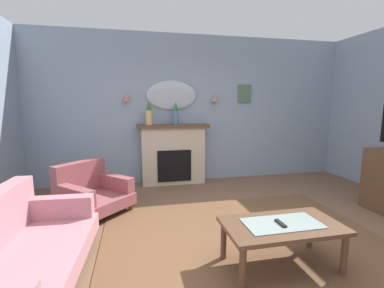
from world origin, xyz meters
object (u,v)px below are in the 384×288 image
at_px(mantel_vase_left, 149,114).
at_px(floral_couch, 13,252).
at_px(wall_sconce_right, 215,98).
at_px(framed_picture, 245,94).
at_px(mantel_vase_centre, 176,114).
at_px(wall_mirror, 172,95).
at_px(wall_sconce_left, 126,98).
at_px(armchair_beside_couch, 91,191).
at_px(coffee_table, 282,229).
at_px(tv_remote, 281,224).
at_px(fireplace, 173,155).

distance_m(mantel_vase_left, floral_couch, 3.14).
distance_m(wall_sconce_right, framed_picture, 0.66).
bearing_deg(mantel_vase_centre, wall_mirror, 106.39).
distance_m(wall_sconce_left, framed_picture, 2.35).
bearing_deg(mantel_vase_left, armchair_beside_couch, -129.32).
distance_m(mantel_vase_left, wall_mirror, 0.60).
distance_m(mantel_vase_left, armchair_beside_couch, 1.77).
relative_size(wall_sconce_right, coffee_table, 0.13).
height_order(wall_mirror, coffee_table, wall_mirror).
xyz_separation_m(mantel_vase_left, floral_couch, (-1.30, -2.66, -1.03)).
height_order(wall_mirror, framed_picture, wall_mirror).
bearing_deg(framed_picture, tv_remote, -106.72).
relative_size(coffee_table, tv_remote, 6.88).
bearing_deg(armchair_beside_couch, mantel_vase_left, 50.68).
relative_size(wall_sconce_right, floral_couch, 0.08).
relative_size(fireplace, armchair_beside_couch, 1.19).
height_order(mantel_vase_left, armchair_beside_couch, mantel_vase_left).
distance_m(wall_sconce_right, armchair_beside_couch, 2.86).
bearing_deg(floral_couch, mantel_vase_left, 63.98).
distance_m(mantel_vase_centre, wall_sconce_right, 0.86).
bearing_deg(floral_couch, mantel_vase_centre, 55.95).
relative_size(wall_sconce_left, coffee_table, 0.13).
relative_size(framed_picture, tv_remote, 2.25).
bearing_deg(fireplace, mantel_vase_centre, -29.53).
bearing_deg(framed_picture, fireplace, -174.23).
xyz_separation_m(fireplace, framed_picture, (1.50, 0.15, 1.18)).
xyz_separation_m(wall_sconce_left, armchair_beside_couch, (-0.51, -1.23, -1.35)).
bearing_deg(wall_sconce_left, framed_picture, 1.46).
height_order(framed_picture, floral_couch, framed_picture).
xyz_separation_m(wall_sconce_right, framed_picture, (0.65, 0.06, 0.09)).
height_order(coffee_table, tv_remote, tv_remote).
distance_m(wall_mirror, tv_remote, 3.37).
relative_size(fireplace, tv_remote, 8.50).
relative_size(wall_mirror, coffee_table, 0.87).
distance_m(wall_mirror, armchair_beside_couch, 2.33).
distance_m(coffee_table, floral_couch, 2.36).
xyz_separation_m(mantel_vase_centre, tv_remote, (0.52, -2.90, -0.91)).
height_order(fireplace, wall_sconce_left, wall_sconce_left).
bearing_deg(mantel_vase_left, wall_mirror, 20.70).
relative_size(fireplace, mantel_vase_left, 3.18).
bearing_deg(wall_sconce_left, mantel_vase_centre, -7.59).
distance_m(fireplace, coffee_table, 2.98).
relative_size(mantel_vase_centre, coffee_table, 0.38).
height_order(mantel_vase_left, coffee_table, mantel_vase_left).
xyz_separation_m(framed_picture, armchair_beside_couch, (-2.86, -1.29, -1.44)).
height_order(framed_picture, armchair_beside_couch, framed_picture).
distance_m(tv_remote, floral_couch, 2.34).
distance_m(floral_couch, armchair_beside_couch, 1.61).
distance_m(mantel_vase_centre, wall_mirror, 0.39).
xyz_separation_m(mantel_vase_centre, wall_sconce_right, (0.80, 0.12, 0.30)).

